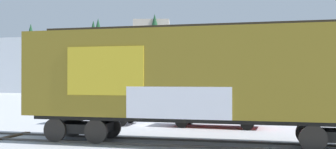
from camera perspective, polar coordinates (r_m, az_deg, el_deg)
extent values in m
plane|color=#B2B5BC|center=(15.15, 4.39, -9.89)|extent=(260.00, 260.00, 0.00)
cube|color=#4C4742|center=(14.43, 4.22, -10.20)|extent=(59.99, 1.14, 0.08)
cube|color=#4C4742|center=(15.84, 5.08, -9.34)|extent=(59.99, 1.14, 0.08)
cube|color=#423323|center=(18.18, -21.41, -8.18)|extent=(0.28, 2.50, 0.07)
cube|color=olive|center=(14.94, 4.66, 0.18)|extent=(13.19, 3.09, 3.15)
cube|color=#2D2823|center=(15.06, 4.66, 6.65)|extent=(12.49, 0.62, 0.24)
cube|color=gold|center=(14.42, -8.98, 0.53)|extent=(2.89, 0.08, 1.73)
cube|color=silver|center=(13.64, 1.36, -4.06)|extent=(3.67, 0.09, 1.10)
cube|color=black|center=(15.01, 4.67, -6.23)|extent=(12.91, 1.80, 0.20)
cube|color=black|center=(16.47, -11.92, -7.34)|extent=(2.12, 1.32, 0.36)
cylinder|color=black|center=(16.23, -15.76, -7.61)|extent=(0.92, 0.14, 0.92)
cylinder|color=black|center=(17.49, -13.43, -7.10)|extent=(0.92, 0.14, 0.92)
cylinder|color=black|center=(15.47, -10.21, -7.97)|extent=(0.92, 0.14, 0.92)
cylinder|color=black|center=(16.79, -8.21, -7.39)|extent=(0.92, 0.14, 0.92)
cylinder|color=black|center=(14.27, 19.92, -8.57)|extent=(0.92, 0.14, 0.92)
cylinder|color=black|center=(15.68, 19.33, -7.84)|extent=(0.92, 0.14, 0.92)
cube|color=silver|center=(76.11, 10.99, 1.14)|extent=(128.43, 31.37, 9.42)
cube|color=#9E9384|center=(69.48, -2.31, 6.42)|extent=(6.80, 5.74, 2.98)
cone|color=#193D23|center=(77.84, -10.56, 6.08)|extent=(2.03, 2.03, 4.06)
cone|color=#193D23|center=(76.43, -9.90, 6.28)|extent=(2.14, 2.14, 4.28)
cone|color=#193D23|center=(78.15, -18.91, 5.73)|extent=(1.56, 1.56, 3.13)
cone|color=#193D23|center=(67.11, -1.91, 7.02)|extent=(1.90, 1.90, 3.80)
cube|color=silver|center=(22.07, -9.76, -5.20)|extent=(4.48, 1.98, 0.70)
cube|color=#2D333D|center=(22.10, -10.29, -3.44)|extent=(2.30, 1.73, 0.65)
cylinder|color=black|center=(22.45, -5.34, -6.02)|extent=(0.65, 0.24, 0.64)
cylinder|color=black|center=(20.78, -6.72, -6.46)|extent=(0.65, 0.24, 0.64)
cylinder|color=black|center=(23.48, -12.44, -5.77)|extent=(0.65, 0.24, 0.64)
cylinder|color=black|center=(21.88, -14.29, -6.15)|extent=(0.65, 0.24, 0.64)
cube|color=#B21E1E|center=(20.50, 6.93, -5.46)|extent=(4.84, 2.09, 0.77)
cube|color=#2D333D|center=(20.51, 6.10, -3.40)|extent=(2.66, 1.76, 0.70)
cylinder|color=black|center=(21.16, 11.63, -6.35)|extent=(0.65, 0.26, 0.64)
cylinder|color=black|center=(19.51, 11.20, -6.84)|extent=(0.65, 0.26, 0.64)
cylinder|color=black|center=(21.68, 3.09, -6.22)|extent=(0.65, 0.26, 0.64)
cylinder|color=black|center=(20.07, 1.97, -6.68)|extent=(0.65, 0.26, 0.64)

